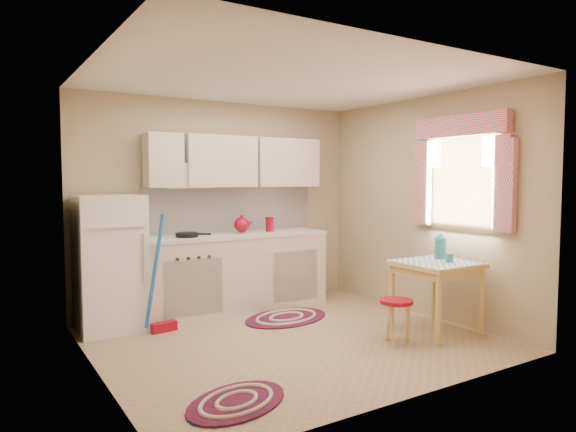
{
  "coord_description": "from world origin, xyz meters",
  "views": [
    {
      "loc": [
        -2.64,
        -4.15,
        1.55
      ],
      "look_at": [
        0.11,
        0.25,
        1.19
      ],
      "focal_mm": 32.0,
      "sensor_mm": 36.0,
      "label": 1
    }
  ],
  "objects_px": {
    "fridge": "(110,263)",
    "base_cabinets": "(234,274)",
    "stool": "(396,321)",
    "table": "(436,298)"
  },
  "relations": [
    {
      "from": "base_cabinets",
      "to": "stool",
      "type": "relative_size",
      "value": 5.36
    },
    {
      "from": "fridge",
      "to": "base_cabinets",
      "type": "distance_m",
      "value": 1.47
    },
    {
      "from": "base_cabinets",
      "to": "table",
      "type": "height_order",
      "value": "base_cabinets"
    },
    {
      "from": "base_cabinets",
      "to": "stool",
      "type": "height_order",
      "value": "base_cabinets"
    },
    {
      "from": "table",
      "to": "base_cabinets",
      "type": "bearing_deg",
      "value": 125.44
    },
    {
      "from": "table",
      "to": "stool",
      "type": "height_order",
      "value": "table"
    },
    {
      "from": "fridge",
      "to": "stool",
      "type": "bearing_deg",
      "value": -40.61
    },
    {
      "from": "table",
      "to": "stool",
      "type": "xyz_separation_m",
      "value": [
        -0.59,
        -0.05,
        -0.15
      ]
    },
    {
      "from": "fridge",
      "to": "stool",
      "type": "height_order",
      "value": "fridge"
    },
    {
      "from": "stool",
      "to": "fridge",
      "type": "bearing_deg",
      "value": 139.39
    }
  ]
}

